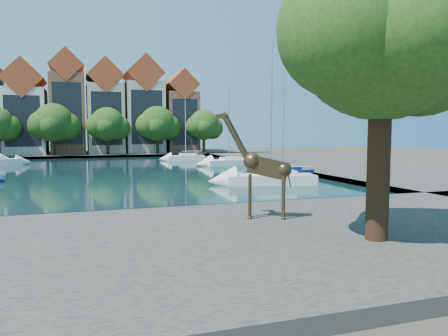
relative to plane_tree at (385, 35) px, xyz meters
The scene contains 20 objects.
ground 14.07m from the plane_tree, 130.22° to the left, with size 160.00×160.00×0.00m, color #38332B.
water_basin 34.72m from the plane_tree, 102.99° to the left, with size 38.00×50.00×0.08m, color black.
near_quay 10.82m from the plane_tree, 165.24° to the left, with size 50.00×14.00×0.50m, color #4B4741.
far_quay 65.87m from the plane_tree, 96.68° to the left, with size 60.00×16.00×0.50m, color #4B4741.
right_quay 38.04m from the plane_tree, 62.22° to the left, with size 14.00×52.00×0.50m, color #4B4741.
plane_tree is the anchor object (origin of this frame).
townhouse_west_inner 67.47m from the plane_tree, 105.57° to the left, with size 6.43×9.18×15.15m.
townhouse_center 66.03m from the plane_tree, 100.13° to the left, with size 5.44×9.18×16.93m.
townhouse_east_inner 65.24m from the plane_tree, 94.94° to the left, with size 5.94×9.18×15.79m.
townhouse_east_mid 65.00m from the plane_tree, 89.22° to the left, with size 6.43×9.18×16.65m.
townhouse_east_end 65.41m from the plane_tree, 83.52° to the left, with size 5.44×9.18×14.43m.
far_tree_mid_west 61.06m from the plane_tree, 102.79° to the left, with size 7.80×6.00×8.00m.
far_tree_mid_east 59.81m from the plane_tree, 95.30° to the left, with size 7.02×5.40×7.52m.
far_tree_east 59.60m from the plane_tree, 87.60° to the left, with size 7.54×5.80×7.84m.
far_tree_far_east 60.47m from the plane_tree, 80.01° to the left, with size 6.76×5.20×7.36m.
giraffe_statue 7.27m from the plane_tree, 117.66° to the left, with size 3.12×1.59×4.66m.
sailboat_right_a 20.58m from the plane_tree, 76.90° to the left, with size 7.38×3.95×10.80m.
sailboat_right_b 24.50m from the plane_tree, 72.19° to the left, with size 6.58×4.43×11.34m.
sailboat_right_c 39.05m from the plane_tree, 78.92° to the left, with size 6.35×2.98×9.28m.
sailboat_right_d 48.59m from the plane_tree, 84.77° to the left, with size 5.29×1.85×8.47m.
Camera 1 is at (-2.53, -21.80, 4.40)m, focal length 35.00 mm.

